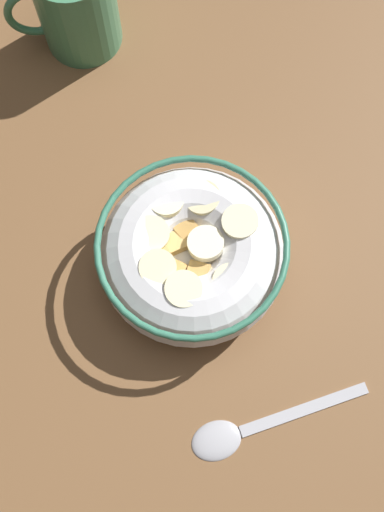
# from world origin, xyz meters

# --- Properties ---
(ground_plane) EXTENTS (0.90, 0.90, 0.02)m
(ground_plane) POSITION_xyz_m (0.00, 0.00, -0.01)
(ground_plane) COLOR brown
(cereal_bowl) EXTENTS (0.17, 0.17, 0.07)m
(cereal_bowl) POSITION_xyz_m (0.00, -0.00, 0.04)
(cereal_bowl) COLOR silver
(cereal_bowl) RESTS_ON ground_plane
(spoon) EXTENTS (0.16, 0.04, 0.01)m
(spoon) POSITION_xyz_m (-0.01, 0.16, 0.00)
(spoon) COLOR #A5A5AD
(spoon) RESTS_ON ground_plane
(coffee_mug) EXTENTS (0.11, 0.08, 0.10)m
(coffee_mug) POSITION_xyz_m (0.06, -0.27, 0.05)
(coffee_mug) COLOR #3F7F59
(coffee_mug) RESTS_ON ground_plane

